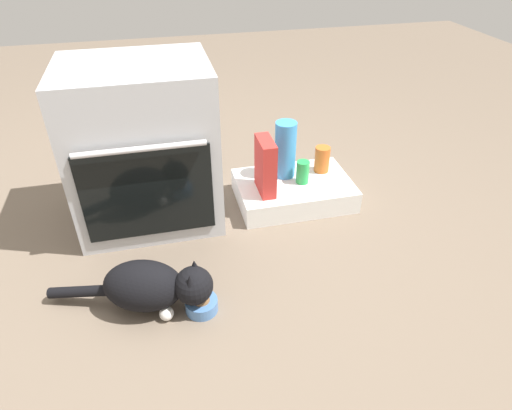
{
  "coord_description": "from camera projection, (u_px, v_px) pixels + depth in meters",
  "views": [
    {
      "loc": [
        0.01,
        -1.52,
        1.32
      ],
      "look_at": [
        0.37,
        -0.01,
        0.25
      ],
      "focal_mm": 30.94,
      "sensor_mm": 36.0,
      "label": 1
    }
  ],
  "objects": [
    {
      "name": "ground",
      "position": [
        174.0,
        261.0,
        1.96
      ],
      "size": [
        8.0,
        8.0,
        0.0
      ],
      "primitive_type": "plane",
      "color": "#6B5B4C"
    },
    {
      "name": "oven",
      "position": [
        143.0,
        147.0,
        2.04
      ],
      "size": [
        0.65,
        0.57,
        0.77
      ],
      "color": "#B7BABF",
      "rests_on": "ground"
    },
    {
      "name": "pantry_cabinet",
      "position": [
        293.0,
        190.0,
        2.33
      ],
      "size": [
        0.59,
        0.4,
        0.12
      ],
      "primitive_type": "cube",
      "color": "white",
      "rests_on": "ground"
    },
    {
      "name": "food_bowl",
      "position": [
        202.0,
        304.0,
        1.71
      ],
      "size": [
        0.13,
        0.13,
        0.08
      ],
      "color": "#4C7AB7",
      "rests_on": "ground"
    },
    {
      "name": "cat",
      "position": [
        153.0,
        286.0,
        1.67
      ],
      "size": [
        0.64,
        0.28,
        0.22
      ],
      "rotation": [
        0.0,
        0.0,
        -0.31
      ],
      "color": "black",
      "rests_on": "ground"
    },
    {
      "name": "water_bottle",
      "position": [
        285.0,
        150.0,
        2.27
      ],
      "size": [
        0.11,
        0.11,
        0.3
      ],
      "primitive_type": "cylinder",
      "color": "#388CD1",
      "rests_on": "pantry_cabinet"
    },
    {
      "name": "sauce_jar",
      "position": [
        322.0,
        159.0,
        2.35
      ],
      "size": [
        0.08,
        0.08,
        0.14
      ],
      "primitive_type": "cylinder",
      "color": "#D16023",
      "rests_on": "pantry_cabinet"
    },
    {
      "name": "soda_can",
      "position": [
        303.0,
        172.0,
        2.26
      ],
      "size": [
        0.07,
        0.07,
        0.12
      ],
      "primitive_type": "cylinder",
      "color": "green",
      "rests_on": "pantry_cabinet"
    },
    {
      "name": "cereal_box",
      "position": [
        265.0,
        166.0,
        2.14
      ],
      "size": [
        0.07,
        0.18,
        0.28
      ],
      "primitive_type": "cube",
      "color": "#B72D28",
      "rests_on": "pantry_cabinet"
    }
  ]
}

